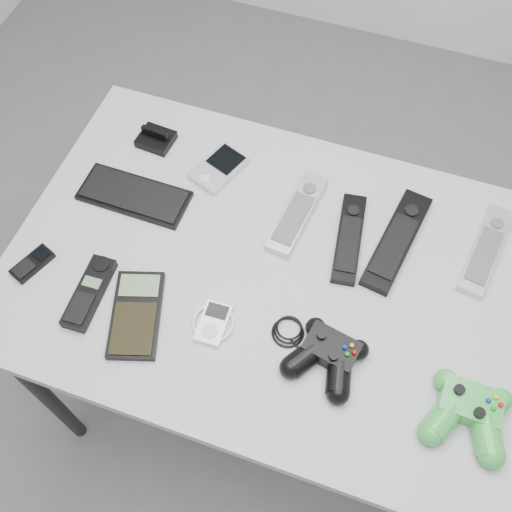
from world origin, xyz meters
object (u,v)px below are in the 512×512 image
(cordless_handset, at_px, (89,293))
(controller_green, at_px, (469,411))
(remote_silver_b, at_px, (486,250))
(mobile_phone, at_px, (32,263))
(desk, at_px, (285,289))
(mp3_player, at_px, (213,323))
(remote_black_b, at_px, (397,240))
(calculator, at_px, (136,314))
(remote_silver_a, at_px, (297,213))
(controller_black, at_px, (328,355))
(pda_keyboard, at_px, (134,195))
(pda, at_px, (219,168))
(remote_black_a, at_px, (349,238))

(cordless_handset, height_order, controller_green, controller_green)
(remote_silver_b, height_order, mobile_phone, remote_silver_b)
(desk, height_order, mp3_player, mp3_player)
(remote_black_b, distance_m, calculator, 0.56)
(remote_black_b, distance_m, remote_silver_b, 0.19)
(remote_silver_a, distance_m, remote_black_b, 0.22)
(controller_black, bearing_deg, calculator, -163.53)
(calculator, xyz_separation_m, controller_black, (0.38, 0.04, 0.01))
(remote_black_b, xyz_separation_m, mobile_phone, (-0.70, -0.30, -0.00))
(pda_keyboard, relative_size, controller_green, 1.50)
(desk, height_order, pda, pda)
(remote_black_a, relative_size, remote_black_b, 0.84)
(desk, xyz_separation_m, controller_green, (0.40, -0.17, 0.09))
(pda_keyboard, xyz_separation_m, remote_silver_b, (0.76, 0.11, 0.00))
(remote_black_b, height_order, mp3_player, remote_black_b)
(remote_silver_a, distance_m, controller_green, 0.53)
(remote_silver_a, distance_m, remote_black_a, 0.13)
(controller_black, bearing_deg, pda_keyboard, 166.89)
(pda, distance_m, mp3_player, 0.38)
(remote_silver_b, height_order, calculator, remote_silver_b)
(desk, height_order, mobile_phone, mobile_phone)
(remote_black_a, height_order, controller_green, controller_green)
(remote_black_b, relative_size, mobile_phone, 2.88)
(mobile_phone, distance_m, controller_green, 0.90)
(remote_black_b, relative_size, remote_silver_b, 1.14)
(desk, bearing_deg, mobile_phone, -162.94)
(remote_silver_b, distance_m, mobile_phone, 0.95)
(controller_green, bearing_deg, controller_black, 177.85)
(calculator, height_order, controller_green, controller_green)
(desk, relative_size, calculator, 6.19)
(calculator, relative_size, controller_black, 0.78)
(pda_keyboard, bearing_deg, desk, -10.45)
(remote_silver_a, xyz_separation_m, controller_green, (0.42, -0.32, 0.01))
(pda, distance_m, remote_silver_b, 0.61)
(desk, distance_m, controller_green, 0.44)
(pda_keyboard, relative_size, controller_black, 1.02)
(pda, bearing_deg, controller_black, -24.43)
(desk, bearing_deg, remote_black_a, 50.21)
(mp3_player, distance_m, controller_green, 0.50)
(pda_keyboard, xyz_separation_m, mobile_phone, (-0.13, -0.23, 0.00))
(pda, xyz_separation_m, mp3_player, (0.13, -0.36, -0.00))
(remote_black_a, xyz_separation_m, cordless_handset, (-0.46, -0.30, 0.00))
(pda, height_order, remote_black_b, remote_black_b)
(pda_keyboard, bearing_deg, mobile_phone, -118.12)
(remote_silver_b, xyz_separation_m, controller_green, (0.02, -0.36, 0.01))
(remote_black_b, xyz_separation_m, controller_green, (0.20, -0.32, 0.01))
(remote_black_a, relative_size, mp3_player, 2.47)
(mobile_phone, bearing_deg, desk, 38.44)
(remote_silver_a, bearing_deg, controller_green, -30.51)
(pda_keyboard, bearing_deg, calculator, -63.44)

